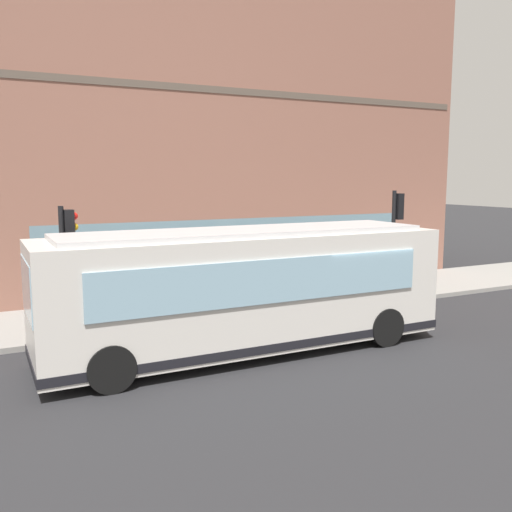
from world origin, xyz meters
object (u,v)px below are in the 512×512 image
(fire_hydrant, at_px, (325,281))
(pedestrian_by_light_pole, at_px, (425,262))
(city_bus_nearside, at_px, (246,291))
(pedestrian_near_building_entrance, at_px, (218,276))
(traffic_light_down_block, at_px, (68,246))
(pedestrian_walking_along_curb, at_px, (44,285))
(traffic_light_near_corner, at_px, (396,223))
(newspaper_vending_box, at_px, (264,281))

(fire_hydrant, xyz_separation_m, pedestrian_by_light_pole, (-1.43, -3.50, 0.65))
(city_bus_nearside, relative_size, pedestrian_near_building_entrance, 6.18)
(traffic_light_down_block, height_order, pedestrian_walking_along_curb, traffic_light_down_block)
(fire_hydrant, bearing_deg, traffic_light_near_corner, -139.78)
(traffic_light_near_corner, height_order, fire_hydrant, traffic_light_near_corner)
(pedestrian_near_building_entrance, bearing_deg, city_bus_nearside, 165.56)
(pedestrian_near_building_entrance, xyz_separation_m, newspaper_vending_box, (0.67, -2.08, -0.48))
(city_bus_nearside, xyz_separation_m, pedestrian_walking_along_curb, (5.56, 4.14, -0.48))
(traffic_light_near_corner, relative_size, pedestrian_walking_along_curb, 2.30)
(city_bus_nearside, xyz_separation_m, pedestrian_near_building_entrance, (4.74, -1.22, -0.47))
(fire_hydrant, bearing_deg, pedestrian_by_light_pole, -112.22)
(pedestrian_by_light_pole, xyz_separation_m, pedestrian_near_building_entrance, (1.24, 7.87, -0.08))
(pedestrian_walking_along_curb, bearing_deg, traffic_light_near_corner, -102.71)
(pedestrian_walking_along_curb, height_order, pedestrian_near_building_entrance, pedestrian_near_building_entrance)
(fire_hydrant, bearing_deg, newspaper_vending_box, 78.14)
(traffic_light_down_block, bearing_deg, pedestrian_near_building_entrance, -69.48)
(fire_hydrant, relative_size, newspaper_vending_box, 0.82)
(traffic_light_near_corner, xyz_separation_m, pedestrian_walking_along_curb, (2.56, 11.37, -1.67))
(city_bus_nearside, relative_size, pedestrian_walking_along_curb, 6.22)
(pedestrian_walking_along_curb, xyz_separation_m, pedestrian_by_light_pole, (-2.06, -13.23, 0.09))
(traffic_light_near_corner, distance_m, pedestrian_near_building_entrance, 6.47)
(pedestrian_walking_along_curb, xyz_separation_m, pedestrian_near_building_entrance, (-0.82, -5.36, 0.01))
(pedestrian_walking_along_curb, distance_m, pedestrian_by_light_pole, 13.39)
(pedestrian_walking_along_curb, bearing_deg, city_bus_nearside, -143.35)
(traffic_light_down_block, bearing_deg, city_bus_nearside, -127.49)
(traffic_light_near_corner, xyz_separation_m, newspaper_vending_box, (2.41, 3.93, -2.14))
(pedestrian_walking_along_curb, height_order, pedestrian_by_light_pole, pedestrian_by_light_pole)
(traffic_light_near_corner, bearing_deg, city_bus_nearside, 112.49)
(traffic_light_near_corner, bearing_deg, newspaper_vending_box, 58.44)
(city_bus_nearside, bearing_deg, traffic_light_down_block, 52.51)
(city_bus_nearside, height_order, pedestrian_walking_along_curb, city_bus_nearside)
(pedestrian_near_building_entrance, bearing_deg, pedestrian_walking_along_curb, 81.26)
(traffic_light_near_corner, xyz_separation_m, traffic_light_down_block, (-0.12, 10.98, -0.19))
(traffic_light_near_corner, bearing_deg, traffic_light_down_block, 90.61)
(pedestrian_by_light_pole, bearing_deg, city_bus_nearside, 111.04)
(pedestrian_walking_along_curb, bearing_deg, fire_hydrant, -93.72)
(traffic_light_down_block, distance_m, pedestrian_by_light_pole, 12.93)
(pedestrian_near_building_entrance, height_order, newspaper_vending_box, pedestrian_near_building_entrance)
(fire_hydrant, height_order, pedestrian_near_building_entrance, pedestrian_near_building_entrance)
(pedestrian_near_building_entrance, bearing_deg, traffic_light_down_block, 110.52)
(fire_hydrant, height_order, pedestrian_by_light_pole, pedestrian_by_light_pole)
(fire_hydrant, height_order, newspaper_vending_box, newspaper_vending_box)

